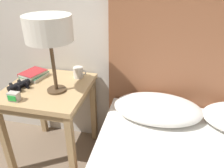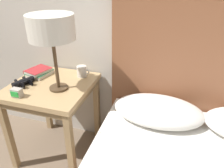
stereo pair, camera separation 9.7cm
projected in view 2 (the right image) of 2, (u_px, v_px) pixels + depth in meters
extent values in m
cube|color=tan|center=(51.00, 86.00, 1.62)|extent=(0.58, 0.58, 0.04)
cube|color=#917650|center=(52.00, 91.00, 1.64)|extent=(0.55, 0.55, 0.05)
cube|color=#A4865B|center=(9.00, 136.00, 1.62)|extent=(0.04, 0.04, 0.62)
cube|color=#A4865B|center=(71.00, 150.00, 1.49)|extent=(0.04, 0.04, 0.62)
cube|color=#A4865B|center=(46.00, 101.00, 2.06)|extent=(0.04, 0.04, 0.62)
cube|color=#A4865B|center=(97.00, 110.00, 1.92)|extent=(0.04, 0.04, 0.62)
cube|color=white|center=(203.00, 138.00, 1.34)|extent=(1.25, 0.28, 0.01)
cube|color=brown|center=(205.00, 89.00, 1.56)|extent=(1.37, 0.06, 1.30)
ellipsoid|color=white|center=(158.00, 111.00, 1.47)|extent=(0.60, 0.36, 0.15)
cylinder|color=#4C3823|center=(59.00, 88.00, 1.55)|extent=(0.13, 0.13, 0.01)
cylinder|color=#4C3823|center=(56.00, 64.00, 1.46)|extent=(0.02, 0.02, 0.34)
cylinder|color=silver|center=(51.00, 27.00, 1.35)|extent=(0.30, 0.30, 0.16)
cube|color=silver|center=(40.00, 73.00, 1.75)|extent=(0.17, 0.20, 0.03)
cube|color=#337F56|center=(40.00, 72.00, 1.74)|extent=(0.18, 0.20, 0.00)
cube|color=#337F56|center=(33.00, 72.00, 1.77)|extent=(0.03, 0.18, 0.03)
cube|color=silver|center=(38.00, 71.00, 1.73)|extent=(0.18, 0.21, 0.02)
cube|color=#B2282D|center=(38.00, 69.00, 1.73)|extent=(0.19, 0.21, 0.00)
cube|color=#B2282D|center=(33.00, 69.00, 1.77)|extent=(0.06, 0.17, 0.02)
cylinder|color=black|center=(19.00, 84.00, 1.57)|extent=(0.08, 0.10, 0.04)
cylinder|color=black|center=(23.00, 86.00, 1.54)|extent=(0.05, 0.03, 0.05)
cylinder|color=black|center=(16.00, 82.00, 1.60)|extent=(0.04, 0.03, 0.04)
cylinder|color=black|center=(27.00, 81.00, 1.61)|extent=(0.08, 0.10, 0.04)
cylinder|color=black|center=(31.00, 83.00, 1.58)|extent=(0.05, 0.03, 0.05)
cylinder|color=black|center=(24.00, 79.00, 1.64)|extent=(0.04, 0.03, 0.04)
cube|color=black|center=(23.00, 81.00, 1.59)|extent=(0.07, 0.06, 0.01)
cylinder|color=black|center=(23.00, 81.00, 1.59)|extent=(0.02, 0.02, 0.02)
cylinder|color=silver|center=(82.00, 71.00, 1.71)|extent=(0.08, 0.08, 0.08)
torus|color=silver|center=(87.00, 72.00, 1.69)|extent=(0.05, 0.01, 0.05)
cube|color=#B7B2A8|center=(17.00, 93.00, 1.44)|extent=(0.07, 0.04, 0.06)
cube|color=green|center=(14.00, 94.00, 1.42)|extent=(0.06, 0.00, 0.04)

